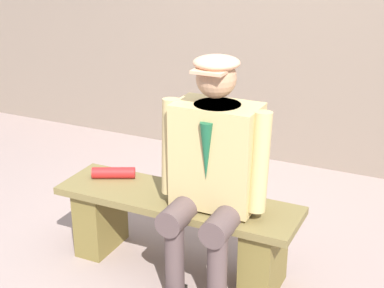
# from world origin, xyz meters

# --- Properties ---
(ground_plane) EXTENTS (30.00, 30.00, 0.00)m
(ground_plane) POSITION_xyz_m (0.00, 0.00, 0.00)
(ground_plane) COLOR gray
(bench) EXTENTS (1.47, 0.42, 0.48)m
(bench) POSITION_xyz_m (0.00, 0.00, 0.29)
(bench) COLOR olive
(bench) RESTS_ON ground
(seated_man) EXTENTS (0.64, 0.59, 1.35)m
(seated_man) POSITION_xyz_m (-0.25, 0.05, 0.74)
(seated_man) COLOR tan
(seated_man) RESTS_ON ground
(rolled_magazine) EXTENTS (0.27, 0.18, 0.07)m
(rolled_magazine) POSITION_xyz_m (0.48, -0.07, 0.51)
(rolled_magazine) COLOR #B21E1E
(rolled_magazine) RESTS_ON bench
(stadium_wall) EXTENTS (12.00, 0.24, 1.66)m
(stadium_wall) POSITION_xyz_m (0.00, -2.00, 0.83)
(stadium_wall) COLOR gray
(stadium_wall) RESTS_ON ground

